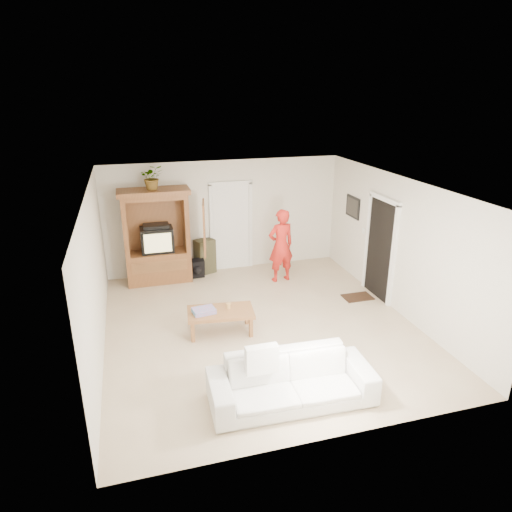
{
  "coord_description": "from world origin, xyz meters",
  "views": [
    {
      "loc": [
        -2.11,
        -7.13,
        4.12
      ],
      "look_at": [
        0.09,
        0.6,
        1.15
      ],
      "focal_mm": 32.0,
      "sensor_mm": 36.0,
      "label": 1
    }
  ],
  "objects_px": {
    "armoire": "(158,242)",
    "man": "(281,246)",
    "sofa": "(291,381)",
    "coffee_table": "(221,313)"
  },
  "relations": [
    {
      "from": "armoire",
      "to": "man",
      "type": "xyz_separation_m",
      "value": [
        2.62,
        -0.74,
        -0.08
      ]
    },
    {
      "from": "armoire",
      "to": "man",
      "type": "relative_size",
      "value": 1.26
    },
    {
      "from": "armoire",
      "to": "sofa",
      "type": "xyz_separation_m",
      "value": [
        1.38,
        -4.84,
        -0.58
      ]
    },
    {
      "from": "armoire",
      "to": "man",
      "type": "distance_m",
      "value": 2.72
    },
    {
      "from": "armoire",
      "to": "sofa",
      "type": "bearing_deg",
      "value": -74.03
    },
    {
      "from": "sofa",
      "to": "coffee_table",
      "type": "bearing_deg",
      "value": 106.54
    },
    {
      "from": "sofa",
      "to": "coffee_table",
      "type": "height_order",
      "value": "sofa"
    },
    {
      "from": "sofa",
      "to": "coffee_table",
      "type": "relative_size",
      "value": 1.86
    },
    {
      "from": "sofa",
      "to": "armoire",
      "type": "bearing_deg",
      "value": 108.03
    },
    {
      "from": "coffee_table",
      "to": "armoire",
      "type": "bearing_deg",
      "value": 113.52
    }
  ]
}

